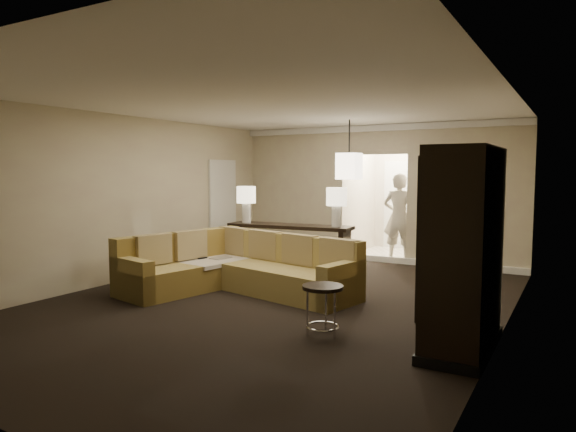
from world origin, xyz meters
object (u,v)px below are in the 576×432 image
Objects in this scene: sectional_sofa at (238,268)px; person at (399,212)px; console_table at (290,244)px; armoire at (463,254)px; coffee_table at (207,271)px; drink_table at (323,300)px.

sectional_sofa is 1.68× the size of person.
person is at bearing 54.72° from console_table.
console_table is at bearing 102.36° from sectional_sofa.
armoire reaches higher than console_table.
person is (1.30, 3.94, 0.65)m from sectional_sofa.
coffee_table is 4.35m from person.
drink_table is at bearing 96.29° from person.
console_table is at bearing 125.64° from drink_table.
sectional_sofa is 3.73m from armoire.
armoire is 1.60m from drink_table.
coffee_table is at bearing 152.61° from drink_table.
drink_table is at bearing -167.30° from armoire.
sectional_sofa is at bearing -13.82° from coffee_table.
console_table is 1.17× the size of person.
armoire reaches higher than drink_table.
console_table is at bearing 63.17° from coffee_table.
drink_table is at bearing -19.48° from sectional_sofa.
person is at bearing 83.86° from sectional_sofa.
drink_table is (-1.45, -0.33, -0.59)m from armoire.
armoire is 3.64× the size of drink_table.
console_table is 3.60m from drink_table.
drink_table is (2.10, -2.93, -0.12)m from console_table.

